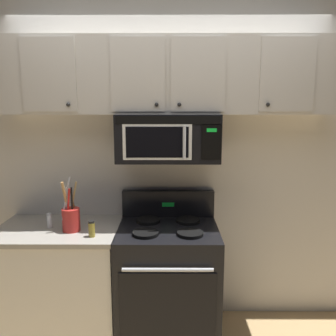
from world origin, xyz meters
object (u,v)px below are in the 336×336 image
at_px(stove_range, 168,280).
at_px(spice_jar, 92,229).
at_px(salt_shaker, 50,221).
at_px(over_range_microwave, 168,138).
at_px(utensil_crock_red, 71,217).

xyz_separation_m(stove_range, spice_jar, (-0.54, -0.18, 0.49)).
bearing_deg(stove_range, salt_shaker, 179.77).
bearing_deg(stove_range, over_range_microwave, 90.14).
xyz_separation_m(over_range_microwave, utensil_crock_red, (-0.72, -0.18, -0.57)).
height_order(utensil_crock_red, spice_jar, utensil_crock_red).
relative_size(utensil_crock_red, spice_jar, 3.45).
distance_m(over_range_microwave, salt_shaker, 1.10).
xyz_separation_m(utensil_crock_red, salt_shaker, (-0.18, 0.07, -0.05)).
xyz_separation_m(stove_range, over_range_microwave, (-0.00, 0.12, 1.11)).
bearing_deg(over_range_microwave, salt_shaker, -172.85).
bearing_deg(spice_jar, utensil_crock_red, 147.02).
bearing_deg(stove_range, utensil_crock_red, -175.05).
relative_size(over_range_microwave, utensil_crock_red, 1.88).
bearing_deg(utensil_crock_red, spice_jar, -32.98).
bearing_deg(spice_jar, stove_range, 18.37).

